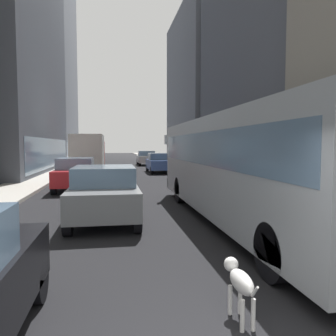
% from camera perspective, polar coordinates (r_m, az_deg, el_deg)
% --- Properties ---
extents(ground_plane, '(120.00, 120.00, 0.00)m').
position_cam_1_polar(ground_plane, '(37.61, -8.06, 0.46)').
color(ground_plane, black).
extents(sidewalk_left, '(2.40, 110.00, 0.15)m').
position_cam_1_polar(sidewalk_left, '(37.90, -16.71, 0.47)').
color(sidewalk_left, '#ADA89E').
rests_on(sidewalk_left, ground).
extents(sidewalk_right, '(2.40, 110.00, 0.15)m').
position_cam_1_polar(sidewalk_right, '(38.18, 0.52, 0.66)').
color(sidewalk_right, '#9E9991').
rests_on(sidewalk_right, ground).
extents(building_left_far, '(9.40, 23.42, 36.22)m').
position_cam_1_polar(building_left_far, '(55.90, -21.78, 20.13)').
color(building_left_far, slate).
rests_on(building_left_far, ground).
extents(building_right_mid, '(8.85, 16.03, 23.82)m').
position_cam_1_polar(building_right_mid, '(28.31, 19.86, 23.63)').
color(building_right_mid, '#4C515B').
rests_on(building_right_mid, ground).
extents(building_right_far, '(9.33, 17.58, 18.92)m').
position_cam_1_polar(building_right_far, '(43.72, 7.92, 13.38)').
color(building_right_far, slate).
rests_on(building_right_far, ground).
extents(transit_bus, '(2.78, 11.53, 3.05)m').
position_cam_1_polar(transit_bus, '(9.88, 12.76, 1.05)').
color(transit_bus, '#999EA3').
rests_on(transit_bus, ground).
extents(car_red_coupe, '(1.84, 4.58, 1.62)m').
position_cam_1_polar(car_red_coupe, '(17.58, -15.55, -0.89)').
color(car_red_coupe, red).
rests_on(car_red_coupe, ground).
extents(car_blue_hatchback, '(1.77, 4.09, 1.62)m').
position_cam_1_polar(car_blue_hatchback, '(27.19, -1.59, 0.91)').
color(car_blue_hatchback, '#4C6BB7').
rests_on(car_blue_hatchback, ground).
extents(car_silver_sedan, '(1.94, 3.99, 1.62)m').
position_cam_1_polar(car_silver_sedan, '(36.27, -12.44, 1.58)').
color(car_silver_sedan, '#B7BABF').
rests_on(car_silver_sedan, ground).
extents(car_grey_wagon, '(1.95, 4.75, 1.62)m').
position_cam_1_polar(car_grey_wagon, '(10.42, -10.87, -4.04)').
color(car_grey_wagon, slate).
rests_on(car_grey_wagon, ground).
extents(car_white_van, '(1.91, 4.05, 1.62)m').
position_cam_1_polar(car_white_van, '(37.58, -3.79, 1.74)').
color(car_white_van, silver).
rests_on(car_white_van, ground).
extents(box_truck, '(2.30, 7.50, 3.05)m').
position_cam_1_polar(box_truck, '(27.09, -13.46, 2.58)').
color(box_truck, '#A51919').
rests_on(box_truck, ground).
extents(dalmatian_dog, '(0.22, 0.96, 0.72)m').
position_cam_1_polar(dalmatian_dog, '(4.60, 12.22, -18.49)').
color(dalmatian_dog, white).
rests_on(dalmatian_dog, ground).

